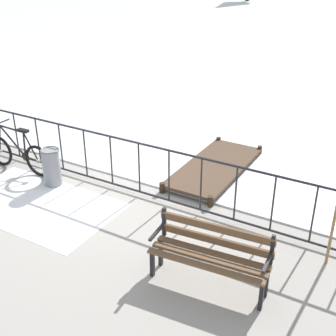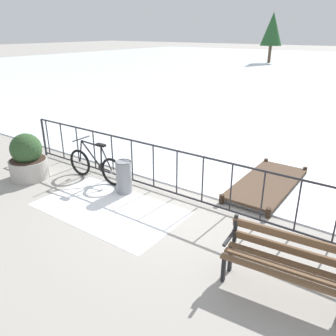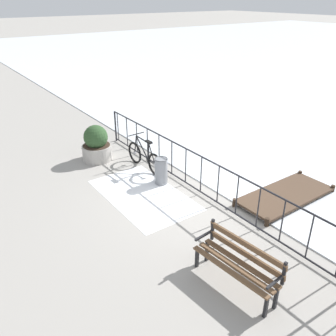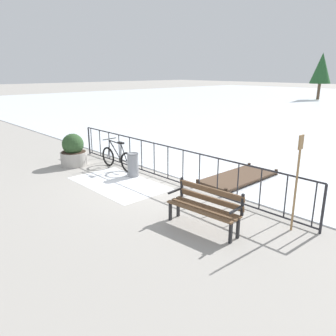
# 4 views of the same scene
# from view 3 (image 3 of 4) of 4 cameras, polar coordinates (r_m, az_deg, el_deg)

# --- Properties ---
(ground_plane) EXTENTS (160.00, 160.00, 0.00)m
(ground_plane) POSITION_cam_3_polar(r_m,az_deg,el_deg) (9.08, 5.21, -4.23)
(ground_plane) COLOR #9E9991
(snow_patch) EXTENTS (2.97, 1.71, 0.01)m
(snow_patch) POSITION_cam_3_polar(r_m,az_deg,el_deg) (9.04, -4.03, -4.31)
(snow_patch) COLOR white
(snow_patch) RESTS_ON ground
(railing_fence) EXTENTS (9.06, 0.06, 1.07)m
(railing_fence) POSITION_cam_3_polar(r_m,az_deg,el_deg) (8.81, 5.35, -1.09)
(railing_fence) COLOR #232328
(railing_fence) RESTS_ON ground
(bicycle_near_railing) EXTENTS (1.71, 0.52, 0.97)m
(bicycle_near_railing) POSITION_cam_3_polar(r_m,az_deg,el_deg) (10.19, -3.79, 1.73)
(bicycle_near_railing) COLOR black
(bicycle_near_railing) RESTS_ON ground
(park_bench) EXTENTS (1.64, 0.62, 0.89)m
(park_bench) POSITION_cam_3_polar(r_m,az_deg,el_deg) (6.34, 11.34, -14.41)
(park_bench) COLOR brown
(park_bench) RESTS_ON ground
(planter_with_shrub) EXTENTS (0.89, 0.89, 1.10)m
(planter_with_shrub) POSITION_cam_3_polar(r_m,az_deg,el_deg) (10.94, -11.48, 3.71)
(planter_with_shrub) COLOR #ADA8A0
(planter_with_shrub) RESTS_ON ground
(trash_bin) EXTENTS (0.35, 0.35, 0.73)m
(trash_bin) POSITION_cam_3_polar(r_m,az_deg,el_deg) (9.39, -1.12, -0.45)
(trash_bin) COLOR gray
(trash_bin) RESTS_ON ground
(wooden_dock) EXTENTS (1.10, 2.63, 0.20)m
(wooden_dock) POSITION_cam_3_polar(r_m,az_deg,el_deg) (9.25, 18.41, -4.13)
(wooden_dock) COLOR #4C3828
(wooden_dock) RESTS_ON ground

